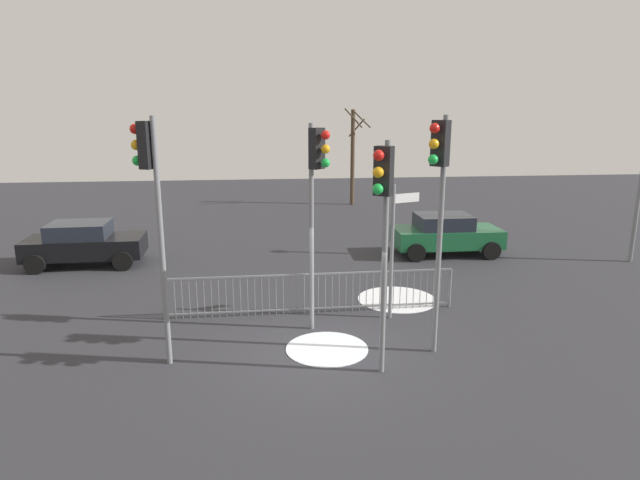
# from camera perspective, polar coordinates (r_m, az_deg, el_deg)

# --- Properties ---
(ground_plane) EXTENTS (60.00, 60.00, 0.00)m
(ground_plane) POSITION_cam_1_polar(r_m,az_deg,el_deg) (12.04, 0.12, -11.69)
(ground_plane) COLOR #2D2D33
(traffic_light_mid_right) EXTENTS (0.46, 0.47, 4.86)m
(traffic_light_mid_right) POSITION_cam_1_polar(r_m,az_deg,el_deg) (12.19, -0.43, 6.09)
(traffic_light_mid_right) COLOR slate
(traffic_light_mid_right) RESTS_ON ground
(traffic_light_foreground_right) EXTENTS (0.48, 0.46, 5.05)m
(traffic_light_foreground_right) POSITION_cam_1_polar(r_m,az_deg,el_deg) (11.17, 12.44, 5.77)
(traffic_light_foreground_right) COLOR slate
(traffic_light_foreground_right) RESTS_ON ground
(traffic_light_foreground_left) EXTENTS (0.53, 0.40, 5.04)m
(traffic_light_foreground_left) POSITION_cam_1_polar(r_m,az_deg,el_deg) (10.99, -17.34, 5.31)
(traffic_light_foreground_left) COLOR slate
(traffic_light_foreground_left) RESTS_ON ground
(traffic_light_mid_left) EXTENTS (0.44, 0.49, 4.61)m
(traffic_light_mid_left) POSITION_cam_1_polar(r_m,az_deg,el_deg) (10.08, 6.67, 3.38)
(traffic_light_mid_left) COLOR slate
(traffic_light_mid_left) RESTS_ON ground
(direction_sign_post) EXTENTS (0.75, 0.31, 3.40)m
(direction_sign_post) POSITION_cam_1_polar(r_m,az_deg,el_deg) (13.43, 7.80, -0.54)
(direction_sign_post) COLOR slate
(direction_sign_post) RESTS_ON ground
(pedestrian_guard_railing) EXTENTS (7.48, 0.16, 1.07)m
(pedestrian_guard_railing) POSITION_cam_1_polar(r_m,az_deg,el_deg) (13.98, -0.93, -5.57)
(pedestrian_guard_railing) COLOR slate
(pedestrian_guard_railing) RESTS_ON ground
(car_green_far) EXTENTS (3.81, 1.94, 1.47)m
(car_green_far) POSITION_cam_1_polar(r_m,az_deg,el_deg) (20.05, 13.11, 0.65)
(car_green_far) COLOR #195933
(car_green_far) RESTS_ON ground
(car_black_mid) EXTENTS (3.86, 2.04, 1.47)m
(car_black_mid) POSITION_cam_1_polar(r_m,az_deg,el_deg) (19.84, -23.62, -0.29)
(car_black_mid) COLOR black
(car_black_mid) RESTS_ON ground
(bare_tree_left) EXTENTS (1.50, 1.64, 5.21)m
(bare_tree_left) POSITION_cam_1_polar(r_m,az_deg,el_deg) (29.76, 3.50, 8.98)
(bare_tree_left) COLOR #473828
(bare_tree_left) RESTS_ON ground
(snow_patch_kerb) EXTENTS (2.17, 2.17, 0.01)m
(snow_patch_kerb) POSITION_cam_1_polar(r_m,az_deg,el_deg) (15.26, 8.10, -6.20)
(snow_patch_kerb) COLOR white
(snow_patch_kerb) RESTS_ON ground
(snow_patch_island) EXTENTS (1.82, 1.82, 0.01)m
(snow_patch_island) POSITION_cam_1_polar(r_m,az_deg,el_deg) (12.17, 0.74, -11.37)
(snow_patch_island) COLOR silver
(snow_patch_island) RESTS_ON ground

